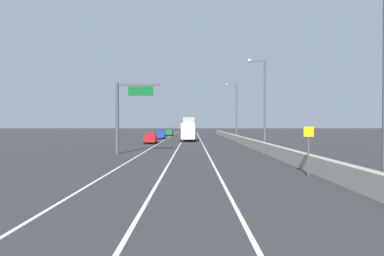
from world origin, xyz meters
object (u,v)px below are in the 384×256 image
Objects in this scene: overhead_sign_gantry at (125,109)px; car_blue_0 at (161,134)px; lamp_post_right_second at (263,98)px; lamp_post_right_near at (381,59)px; box_truck at (189,130)px; car_green_2 at (170,132)px; car_red_1 at (151,138)px; lamp_post_right_third at (236,108)px; speed_advisory_sign at (309,147)px.

overhead_sign_gantry reaches higher than car_blue_0.
lamp_post_right_second is 34.33m from car_blue_0.
lamp_post_right_near and lamp_post_right_second have the same top height.
car_blue_0 is 0.51× the size of box_truck.
overhead_sign_gantry is 15.89m from lamp_post_right_second.
car_green_2 is at bearing 106.02° from lamp_post_right_second.
box_truck is (6.00, -8.74, 1.01)m from car_blue_0.
lamp_post_right_near is 41.15m from car_red_1.
lamp_post_right_second is at bearing -67.88° from box_truck.
car_blue_0 is 1.00× the size of car_green_2.
lamp_post_right_second is 2.50× the size of car_green_2.
lamp_post_right_third is at bearing 90.32° from lamp_post_right_second.
speed_advisory_sign is at bearing -91.46° from lamp_post_right_third.
speed_advisory_sign is at bearing -46.38° from overhead_sign_gantry.
speed_advisory_sign is 0.69× the size of car_red_1.
car_blue_0 is at bearing 89.20° from overhead_sign_gantry.
car_red_1 is at bearing 111.82° from lamp_post_right_near.
lamp_post_right_third is at bearing 61.08° from overhead_sign_gantry.
car_green_2 is (1.05, 53.65, -3.69)m from overhead_sign_gantry.
lamp_post_right_near is at bearing -78.57° from box_truck.
car_green_2 is (-14.61, 73.35, -5.08)m from lamp_post_right_near.
car_blue_0 is at bearing 90.03° from car_red_1.
lamp_post_right_second is (1.21, 18.73, 4.36)m from speed_advisory_sign.
box_truck is at bearing 100.68° from speed_advisory_sign.
lamp_post_right_second is 52.00m from car_green_2.
lamp_post_right_near is 1.00× the size of lamp_post_right_second.
lamp_post_right_third is 2.48× the size of car_red_1.
car_blue_0 is (-14.72, 6.91, -5.12)m from lamp_post_right_third.
car_red_1 is 9.66m from box_truck.
overhead_sign_gantry is 1.73× the size of car_red_1.
lamp_post_right_third is 17.05m from car_blue_0.
car_red_1 is 1.01× the size of car_green_2.
speed_advisory_sign is 42.58m from lamp_post_right_third.
lamp_post_right_near is 23.61m from lamp_post_right_second.
car_red_1 is at bearing -128.63° from box_truck.
box_truck reaches higher than car_red_1.
lamp_post_right_second is at bearing -73.98° from car_green_2.
car_red_1 is at bearing -90.91° from car_green_2.
car_red_1 is at bearing 112.44° from speed_advisory_sign.
speed_advisory_sign is at bearing 107.47° from lamp_post_right_near.
overhead_sign_gantry is 26.64m from box_truck.
lamp_post_right_second is at bearing 86.30° from speed_advisory_sign.
lamp_post_right_near is 56.45m from car_blue_0.
lamp_post_right_near is 2.51× the size of car_blue_0.
lamp_post_right_third is 18.18m from car_red_1.
lamp_post_right_near reaches higher than car_red_1.
lamp_post_right_third reaches higher than car_red_1.
lamp_post_right_second is at bearing 90.79° from lamp_post_right_near.
lamp_post_right_near is (1.53, -4.88, 4.36)m from speed_advisory_sign.
car_green_2 is at bearing 100.81° from speed_advisory_sign.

